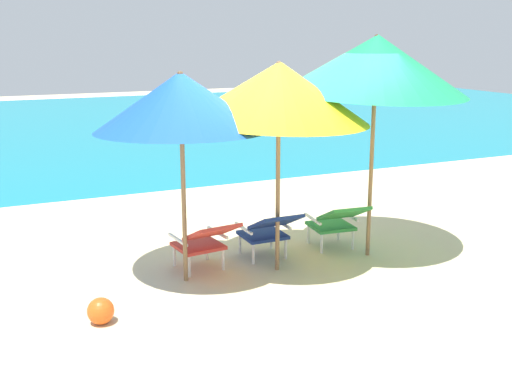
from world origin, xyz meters
The scene contains 9 objects.
ground_plane centered at (0.00, 4.00, 0.00)m, with size 40.00×40.00×0.00m, color beige.
ocean_band centered at (0.00, 12.95, 0.00)m, with size 40.00×18.00×0.01m, color teal.
lounge_chair_left centered at (-0.91, -0.09, 0.40)m, with size 0.63×0.93×0.68m.
lounge_chair_center centered at (-0.06, -0.03, 0.40)m, with size 0.55×0.87×0.68m.
lounge_chair_right centered at (0.89, -0.06, 0.40)m, with size 0.62×0.92×0.68m.
beach_umbrella_left centered at (-1.19, -0.23, 2.02)m, with size 2.30×2.31×2.36m.
beach_umbrella_center centered at (-0.10, -0.35, 2.09)m, with size 2.93×2.93×2.46m.
beach_umbrella_right centered at (1.17, -0.37, 2.37)m, with size 2.75×2.77×2.76m.
beach_ball centered at (-2.28, -0.94, 0.13)m, with size 0.26×0.26×0.26m, color #EA5619.
Camera 1 is at (-3.24, -6.65, 2.71)m, focal length 44.23 mm.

